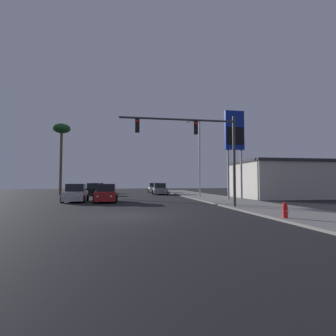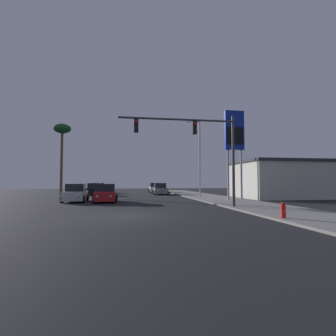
{
  "view_description": "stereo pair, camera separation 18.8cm",
  "coord_description": "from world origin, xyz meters",
  "px_view_note": "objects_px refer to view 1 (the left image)",
  "views": [
    {
      "loc": [
        -0.25,
        -14.48,
        1.86
      ],
      "look_at": [
        4.53,
        14.3,
        3.41
      ],
      "focal_mm": 28.0,
      "sensor_mm": 36.0,
      "label": 1
    },
    {
      "loc": [
        -0.07,
        -14.51,
        1.86
      ],
      "look_at": [
        4.53,
        14.3,
        3.41
      ],
      "focal_mm": 28.0,
      "sensor_mm": 36.0,
      "label": 2
    }
  ],
  "objects_px": {
    "car_silver": "(76,194)",
    "palm_tree_mid": "(62,133)",
    "car_blue": "(98,188)",
    "car_black": "(93,190)",
    "gas_station_sign": "(234,135)",
    "fire_hydrant": "(285,210)",
    "traffic_light_mast": "(202,141)",
    "car_white": "(154,188)",
    "car_red": "(106,194)",
    "car_grey": "(160,189)",
    "street_lamp": "(199,154)"
  },
  "relations": [
    {
      "from": "car_silver",
      "to": "palm_tree_mid",
      "type": "xyz_separation_m",
      "value": [
        -4.32,
        12.84,
        7.98
      ]
    },
    {
      "from": "car_blue",
      "to": "car_black",
      "type": "distance_m",
      "value": 7.12
    },
    {
      "from": "gas_station_sign",
      "to": "fire_hydrant",
      "type": "height_order",
      "value": "gas_station_sign"
    },
    {
      "from": "gas_station_sign",
      "to": "palm_tree_mid",
      "type": "xyz_separation_m",
      "value": [
        -19.85,
        13.47,
        2.12
      ]
    },
    {
      "from": "traffic_light_mast",
      "to": "gas_station_sign",
      "type": "xyz_separation_m",
      "value": [
        5.68,
        7.3,
        1.84
      ]
    },
    {
      "from": "car_blue",
      "to": "palm_tree_mid",
      "type": "xyz_separation_m",
      "value": [
        -4.48,
        -6.9,
        7.98
      ]
    },
    {
      "from": "car_silver",
      "to": "palm_tree_mid",
      "type": "bearing_deg",
      "value": -73.44
    },
    {
      "from": "car_white",
      "to": "traffic_light_mast",
      "type": "xyz_separation_m",
      "value": [
        0.19,
        -28.15,
        4.01
      ]
    },
    {
      "from": "car_black",
      "to": "fire_hydrant",
      "type": "xyz_separation_m",
      "value": [
        12.02,
        -26.6,
        -0.27
      ]
    },
    {
      "from": "car_blue",
      "to": "car_red",
      "type": "distance_m",
      "value": 20.65
    },
    {
      "from": "car_red",
      "to": "palm_tree_mid",
      "type": "xyz_separation_m",
      "value": [
        -7.15,
        13.58,
        7.98
      ]
    },
    {
      "from": "car_grey",
      "to": "car_silver",
      "type": "relative_size",
      "value": 1.0
    },
    {
      "from": "car_white",
      "to": "gas_station_sign",
      "type": "xyz_separation_m",
      "value": [
        5.87,
        -20.85,
        5.86
      ]
    },
    {
      "from": "car_black",
      "to": "traffic_light_mast",
      "type": "bearing_deg",
      "value": 115.22
    },
    {
      "from": "car_red",
      "to": "fire_hydrant",
      "type": "height_order",
      "value": "car_red"
    },
    {
      "from": "car_red",
      "to": "palm_tree_mid",
      "type": "bearing_deg",
      "value": -63.08
    },
    {
      "from": "car_silver",
      "to": "fire_hydrant",
      "type": "relative_size",
      "value": 5.71
    },
    {
      "from": "gas_station_sign",
      "to": "fire_hydrant",
      "type": "distance_m",
      "value": 15.06
    },
    {
      "from": "car_blue",
      "to": "traffic_light_mast",
      "type": "distance_m",
      "value": 29.59
    },
    {
      "from": "car_red",
      "to": "traffic_light_mast",
      "type": "relative_size",
      "value": 0.52
    },
    {
      "from": "street_lamp",
      "to": "gas_station_sign",
      "type": "height_order",
      "value": "same"
    },
    {
      "from": "street_lamp",
      "to": "fire_hydrant",
      "type": "xyz_separation_m",
      "value": [
        -0.88,
        -18.0,
        -4.63
      ]
    },
    {
      "from": "traffic_light_mast",
      "to": "fire_hydrant",
      "type": "bearing_deg",
      "value": -68.78
    },
    {
      "from": "car_blue",
      "to": "car_grey",
      "type": "distance_m",
      "value": 11.85
    },
    {
      "from": "car_white",
      "to": "car_blue",
      "type": "bearing_deg",
      "value": 4.7
    },
    {
      "from": "traffic_light_mast",
      "to": "palm_tree_mid",
      "type": "distance_m",
      "value": 25.46
    },
    {
      "from": "car_red",
      "to": "gas_station_sign",
      "type": "relative_size",
      "value": 0.48
    },
    {
      "from": "car_blue",
      "to": "traffic_light_mast",
      "type": "relative_size",
      "value": 0.52
    },
    {
      "from": "car_black",
      "to": "car_grey",
      "type": "height_order",
      "value": "same"
    },
    {
      "from": "car_black",
      "to": "car_grey",
      "type": "distance_m",
      "value": 9.43
    },
    {
      "from": "car_silver",
      "to": "palm_tree_mid",
      "type": "relative_size",
      "value": 0.43
    },
    {
      "from": "car_grey",
      "to": "car_red",
      "type": "distance_m",
      "value": 14.96
    },
    {
      "from": "car_grey",
      "to": "fire_hydrant",
      "type": "xyz_separation_m",
      "value": [
        2.58,
        -26.58,
        -0.27
      ]
    },
    {
      "from": "car_silver",
      "to": "street_lamp",
      "type": "height_order",
      "value": "street_lamp"
    },
    {
      "from": "car_grey",
      "to": "fire_hydrant",
      "type": "bearing_deg",
      "value": 97.43
    },
    {
      "from": "car_grey",
      "to": "car_silver",
      "type": "height_order",
      "value": "same"
    },
    {
      "from": "car_white",
      "to": "palm_tree_mid",
      "type": "bearing_deg",
      "value": 29.62
    },
    {
      "from": "car_blue",
      "to": "palm_tree_mid",
      "type": "distance_m",
      "value": 11.46
    },
    {
      "from": "car_blue",
      "to": "car_silver",
      "type": "distance_m",
      "value": 19.73
    },
    {
      "from": "car_silver",
      "to": "fire_hydrant",
      "type": "distance_m",
      "value": 18.56
    },
    {
      "from": "car_black",
      "to": "car_red",
      "type": "bearing_deg",
      "value": 101.25
    },
    {
      "from": "traffic_light_mast",
      "to": "car_grey",
      "type": "bearing_deg",
      "value": 90.65
    },
    {
      "from": "car_black",
      "to": "car_blue",
      "type": "bearing_deg",
      "value": -89.78
    },
    {
      "from": "car_black",
      "to": "palm_tree_mid",
      "type": "relative_size",
      "value": 0.43
    },
    {
      "from": "car_red",
      "to": "car_silver",
      "type": "xyz_separation_m",
      "value": [
        -2.83,
        0.74,
        0.0
      ]
    },
    {
      "from": "car_red",
      "to": "car_black",
      "type": "bearing_deg",
      "value": -79.64
    },
    {
      "from": "car_white",
      "to": "fire_hydrant",
      "type": "relative_size",
      "value": 5.71
    },
    {
      "from": "car_black",
      "to": "gas_station_sign",
      "type": "xyz_separation_m",
      "value": [
        15.35,
        -13.25,
        5.86
      ]
    },
    {
      "from": "car_black",
      "to": "car_white",
      "type": "bearing_deg",
      "value": -141.25
    },
    {
      "from": "car_white",
      "to": "traffic_light_mast",
      "type": "height_order",
      "value": "traffic_light_mast"
    }
  ]
}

